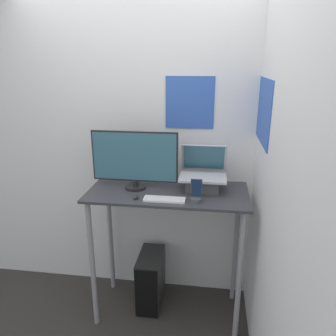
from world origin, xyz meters
name	(u,v)px	position (x,y,z in m)	size (l,w,h in m)	color
ground_plane	(163,335)	(0.00, 0.00, 0.00)	(12.00, 12.00, 0.00)	#2D2B28
wall_back	(174,150)	(0.00, 0.63, 1.30)	(6.00, 0.06, 2.60)	silver
wall_side_right	(270,180)	(0.68, 0.00, 1.30)	(0.06, 6.00, 2.60)	silver
desk	(168,214)	(0.00, 0.27, 0.89)	(1.19, 0.55, 1.08)	#333338
laptop	(203,178)	(0.25, 0.34, 1.17)	(0.35, 0.29, 0.32)	#4C4C51
monitor	(135,160)	(-0.25, 0.29, 1.31)	(0.64, 0.16, 0.44)	black
keyboard	(164,199)	(0.00, 0.10, 1.09)	(0.29, 0.09, 0.02)	white
mouse	(136,197)	(-0.20, 0.10, 1.09)	(0.04, 0.06, 0.03)	#262626
cell_phone	(196,195)	(0.22, 0.11, 1.13)	(0.08, 0.07, 0.17)	#4C4C51
computer_tower	(151,279)	(-0.16, 0.34, 0.23)	(0.19, 0.39, 0.47)	black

